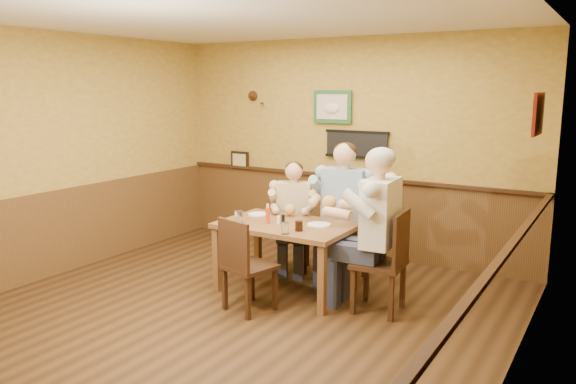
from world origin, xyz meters
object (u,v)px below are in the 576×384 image
diner_white_elder (380,240)px  cola_tumbler (299,226)px  pepper_shaker (283,219)px  dining_table (286,232)px  chair_near_side (250,264)px  chair_back_left (294,236)px  diner_tan_shirt (294,222)px  chair_back_right (344,237)px  diner_blue_polo (344,219)px  hot_sauce_bottle (268,215)px  water_glass_mid (285,228)px  chair_right_end (379,261)px  water_glass_left (239,217)px  salt_shaker (279,220)px

diner_white_elder → cola_tumbler: size_ratio=13.98×
cola_tumbler → diner_white_elder: bearing=13.9°
pepper_shaker → dining_table: bearing=54.5°
cola_tumbler → chair_near_side: bearing=-124.7°
cola_tumbler → chair_back_left: bearing=123.5°
diner_tan_shirt → cola_tumbler: (0.58, -0.87, 0.21)m
chair_back_right → diner_blue_polo: (0.00, 0.00, 0.21)m
chair_back_right → pepper_shaker: chair_back_right is taller
chair_back_right → diner_white_elder: 0.98m
diner_blue_polo → hot_sauce_bottle: diner_blue_polo is taller
water_glass_mid → diner_blue_polo: bearing=81.6°
diner_white_elder → diner_tan_shirt: bearing=-120.3°
chair_right_end → cola_tumbler: (-0.79, -0.19, 0.29)m
chair_back_right → water_glass_left: size_ratio=7.40×
water_glass_left → cola_tumbler: 0.71m
diner_blue_polo → cola_tumbler: size_ratio=13.62×
hot_sauce_bottle → pepper_shaker: hot_sauce_bottle is taller
chair_near_side → chair_back_right: bearing=-92.7°
diner_blue_polo → dining_table: bearing=-125.7°
water_glass_left → pepper_shaker: 0.47m
water_glass_left → pepper_shaker: bearing=29.6°
chair_back_left → pepper_shaker: pepper_shaker is taller
diner_white_elder → salt_shaker: (-1.12, -0.05, 0.07)m
dining_table → pepper_shaker: pepper_shaker is taller
chair_back_left → water_glass_left: water_glass_left is taller
diner_blue_polo → water_glass_left: (-0.80, -0.91, 0.11)m
chair_back_left → hot_sauce_bottle: 0.89m
chair_near_side → diner_white_elder: 1.29m
diner_tan_shirt → hot_sauce_bottle: bearing=-104.7°
diner_white_elder → chair_back_left: bearing=-120.3°
diner_white_elder → water_glass_left: 1.52m
chair_right_end → pepper_shaker: (-1.09, -0.02, 0.29)m
chair_near_side → water_glass_mid: 0.49m
chair_right_end → cola_tumbler: chair_right_end is taller
hot_sauce_bottle → pepper_shaker: (0.15, 0.07, -0.05)m
water_glass_mid → pepper_shaker: bearing=124.6°
water_glass_left → water_glass_mid: 0.66m
diner_white_elder → hot_sauce_bottle: 1.24m
diner_white_elder → water_glass_left: size_ratio=10.85×
salt_shaker → chair_back_right: bearing=58.9°
chair_back_right → chair_back_left: bearing=172.9°
dining_table → chair_near_side: chair_near_side is taller
chair_back_left → chair_right_end: 1.53m
chair_back_right → chair_right_end: bearing=-49.3°
chair_back_left → salt_shaker: salt_shaker is taller
diner_white_elder → cola_tumbler: bearing=-80.1°
diner_tan_shirt → water_glass_left: 0.96m
chair_right_end → chair_back_right: bearing=-137.6°
chair_right_end → diner_blue_polo: (-0.69, 0.66, 0.20)m
chair_back_left → diner_tan_shirt: size_ratio=0.70×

